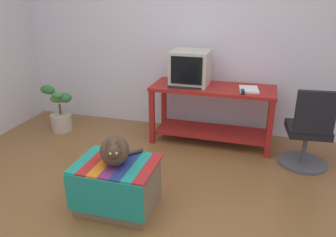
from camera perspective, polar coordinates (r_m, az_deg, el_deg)
The scene contains 12 objects.
ground_plane at distance 2.99m, azimuth -5.09°, elevation -15.62°, with size 14.00×14.00×0.00m, color brown.
back_wall at distance 4.39m, azimuth 4.18°, elevation 14.72°, with size 8.00×0.10×2.60m, color silver.
desk at distance 4.07m, azimuth 7.65°, elevation 2.39°, with size 1.48×0.59×0.72m.
tv_monitor at distance 4.03m, azimuth 3.92°, elevation 8.72°, with size 0.45×0.44×0.41m.
keyboard at distance 3.93m, azimuth 2.99°, elevation 5.57°, with size 0.40×0.15×0.02m, color black.
book at distance 3.92m, azimuth 13.81°, elevation 4.92°, with size 0.21×0.28×0.02m, color white.
ottoman_with_blanket at distance 2.94m, azimuth -8.76°, elevation -11.31°, with size 0.68×0.53×0.43m.
cat at distance 2.78m, azimuth -9.20°, elevation -5.47°, with size 0.37×0.47×0.28m.
potted_plant at distance 4.70m, azimuth -18.11°, elevation 1.05°, with size 0.40×0.34×0.64m.
office_chair at distance 3.77m, azimuth 23.11°, elevation -2.44°, with size 0.52×0.52×0.89m.
stapler at distance 3.77m, azimuth 12.81°, elevation 4.52°, with size 0.04×0.11×0.04m, color black.
pen at distance 3.95m, azimuth 12.62°, elevation 5.02°, with size 0.01×0.01×0.14m, color black.
Camera 1 is at (0.90, -2.22, 1.78)m, focal length 35.23 mm.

